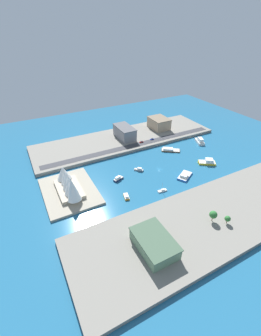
% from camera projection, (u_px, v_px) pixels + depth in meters
% --- Properties ---
extents(ground_plane, '(440.00, 440.00, 0.00)m').
position_uv_depth(ground_plane, '(159.00, 169.00, 242.90)').
color(ground_plane, '#23668E').
extents(quay_west, '(70.00, 240.00, 3.53)m').
position_uv_depth(quay_west, '(215.00, 216.00, 182.13)').
color(quay_west, gray).
rests_on(quay_west, ground_plane).
extents(quay_east, '(70.00, 240.00, 3.53)m').
position_uv_depth(quay_east, '(125.00, 139.00, 301.75)').
color(quay_east, gray).
rests_on(quay_east, ground_plane).
extents(peninsula_point, '(62.72, 46.94, 2.00)m').
position_uv_depth(peninsula_point, '(70.00, 191.00, 209.94)').
color(peninsula_point, '#A89E89').
rests_on(peninsula_point, ground_plane).
extents(road_strip, '(9.68, 228.00, 0.15)m').
position_uv_depth(road_strip, '(135.00, 145.00, 282.04)').
color(road_strip, '#38383D').
rests_on(road_strip, quay_east).
extents(patrol_launch_navy, '(7.24, 12.14, 4.15)m').
position_uv_depth(patrol_launch_navy, '(118.00, 179.00, 225.68)').
color(patrol_launch_navy, '#1E284C').
rests_on(patrol_launch_navy, ground_plane).
extents(barge_flat_brown, '(19.54, 22.79, 3.49)m').
position_uv_depth(barge_flat_brown, '(170.00, 150.00, 276.69)').
color(barge_flat_brown, brown).
rests_on(barge_flat_brown, ground_plane).
extents(ferry_white_commuter, '(20.72, 13.96, 7.11)m').
position_uv_depth(ferry_white_commuter, '(200.00, 141.00, 294.56)').
color(ferry_white_commuter, silver).
rests_on(ferry_white_commuter, ground_plane).
extents(ferry_yellow_fast, '(17.35, 19.97, 5.92)m').
position_uv_depth(ferry_yellow_fast, '(208.00, 162.00, 251.24)').
color(ferry_yellow_fast, yellow).
rests_on(ferry_yellow_fast, ground_plane).
extents(yacht_sleek_gray, '(9.36, 9.13, 3.59)m').
position_uv_depth(yacht_sleek_gray, '(139.00, 169.00, 239.81)').
color(yacht_sleek_gray, '#999EA3').
rests_on(yacht_sleek_gray, ground_plane).
extents(water_taxi_orange, '(10.63, 6.21, 3.30)m').
position_uv_depth(water_taxi_orange, '(126.00, 196.00, 203.23)').
color(water_taxi_orange, orange).
rests_on(water_taxi_orange, ground_plane).
extents(catamaran_blue, '(17.73, 21.19, 4.19)m').
position_uv_depth(catamaran_blue, '(185.00, 176.00, 229.95)').
color(catamaran_blue, blue).
rests_on(catamaran_blue, ground_plane).
extents(sailboat_small_white, '(3.72, 9.75, 9.79)m').
position_uv_depth(sailboat_small_white, '(162.00, 191.00, 210.84)').
color(sailboat_small_white, white).
rests_on(sailboat_small_white, ground_plane).
extents(terminal_long_green, '(32.94, 22.13, 9.77)m').
position_uv_depth(terminal_long_green, '(154.00, 243.00, 151.53)').
color(terminal_long_green, slate).
rests_on(terminal_long_green, quay_west).
extents(warehouse_low_gray, '(35.58, 18.74, 15.27)m').
position_uv_depth(warehouse_low_gray, '(125.00, 132.00, 296.81)').
color(warehouse_low_gray, gray).
rests_on(warehouse_low_gray, quay_east).
extents(apartment_midrise_tan, '(29.84, 23.53, 15.12)m').
position_uv_depth(apartment_midrise_tan, '(159.00, 123.00, 323.42)').
color(apartment_midrise_tan, tan).
rests_on(apartment_midrise_tan, quay_east).
extents(hatchback_blue, '(2.18, 5.24, 1.45)m').
position_uv_depth(hatchback_blue, '(152.00, 139.00, 295.09)').
color(hatchback_blue, black).
rests_on(hatchback_blue, road_strip).
extents(pickup_red, '(2.08, 4.96, 1.64)m').
position_uv_depth(pickup_red, '(141.00, 142.00, 288.08)').
color(pickup_red, black).
rests_on(pickup_red, road_strip).
extents(traffic_light_waterfront, '(0.36, 0.36, 6.50)m').
position_uv_depth(traffic_light_waterfront, '(163.00, 138.00, 290.56)').
color(traffic_light_waterfront, black).
rests_on(traffic_light_waterfront, quay_east).
extents(opera_landmark, '(49.29, 20.95, 24.14)m').
position_uv_depth(opera_landmark, '(68.00, 183.00, 203.02)').
color(opera_landmark, '#BCAD93').
rests_on(opera_landmark, peninsula_point).
extents(park_tree_cluster, '(12.25, 13.39, 9.35)m').
position_uv_depth(park_tree_cluster, '(218.00, 216.00, 171.58)').
color(park_tree_cluster, brown).
rests_on(park_tree_cluster, quay_west).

